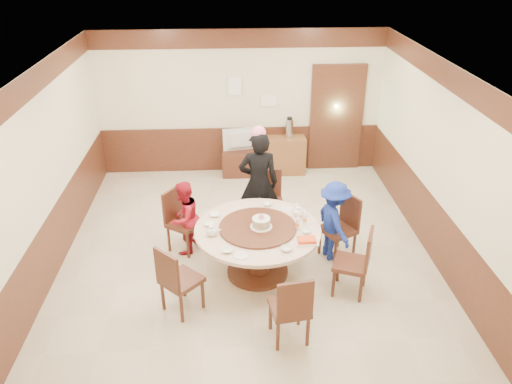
{
  "coord_description": "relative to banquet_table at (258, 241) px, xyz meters",
  "views": [
    {
      "loc": [
        -0.24,
        -6.38,
        4.33
      ],
      "look_at": [
        0.12,
        -0.18,
        1.1
      ],
      "focal_mm": 35.0,
      "sensor_mm": 36.0,
      "label": 1
    }
  ],
  "objects": [
    {
      "name": "bowl_2",
      "position": [
        -0.42,
        -0.54,
        0.24
      ],
      "size": [
        0.15,
        0.15,
        0.04
      ],
      "primitive_type": "imported",
      "color": "white",
      "rests_on": "banquet_table"
    },
    {
      "name": "chair_1",
      "position": [
        0.27,
        1.24,
        -0.23
      ],
      "size": [
        0.45,
        0.46,
        0.97
      ],
      "rotation": [
        0.0,
        0.0,
        3.16
      ],
      "color": "#482316",
      "rests_on": "ground"
    },
    {
      "name": "room",
      "position": [
        -0.11,
        0.59,
        0.55
      ],
      "size": [
        6.0,
        6.04,
        2.84
      ],
      "color": "beige",
      "rests_on": "ground"
    },
    {
      "name": "notice_right",
      "position": [
        0.43,
        3.53,
        0.92
      ],
      "size": [
        0.3,
        0.0,
        0.22
      ],
      "primitive_type": "cube",
      "color": "white",
      "rests_on": "room"
    },
    {
      "name": "person_standing",
      "position": [
        0.08,
        1.17,
        0.32
      ],
      "size": [
        0.63,
        0.41,
        1.71
      ],
      "primitive_type": "imported",
      "rotation": [
        0.0,
        0.0,
        3.15
      ],
      "color": "black",
      "rests_on": "ground"
    },
    {
      "name": "saucer_far",
      "position": [
        0.45,
        0.5,
        0.22
      ],
      "size": [
        0.18,
        0.18,
        0.01
      ],
      "primitive_type": "cylinder",
      "color": "white",
      "rests_on": "banquet_table"
    },
    {
      "name": "chair_2",
      "position": [
        -1.08,
        0.7,
        -0.23
      ],
      "size": [
        0.61,
        0.61,
        0.97
      ],
      "rotation": [
        0.0,
        0.0,
        4.13
      ],
      "color": "#482316",
      "rests_on": "ground"
    },
    {
      "name": "notice_left",
      "position": [
        -0.22,
        3.53,
        1.22
      ],
      "size": [
        0.25,
        0.0,
        0.35
      ],
      "primitive_type": "cube",
      "color": "white",
      "rests_on": "room"
    },
    {
      "name": "banquet_table",
      "position": [
        0.0,
        0.0,
        0.0
      ],
      "size": [
        1.74,
        1.74,
        0.78
      ],
      "color": "#482316",
      "rests_on": "ground"
    },
    {
      "name": "chair_4",
      "position": [
        0.3,
        -1.32,
        -0.23
      ],
      "size": [
        0.5,
        0.51,
        0.97
      ],
      "rotation": [
        0.0,
        0.0,
        6.44
      ],
      "color": "#482316",
      "rests_on": "ground"
    },
    {
      "name": "person_blue",
      "position": [
        1.13,
        0.34,
        0.08
      ],
      "size": [
        0.66,
        0.89,
        1.23
      ],
      "primitive_type": "imported",
      "rotation": [
        0.0,
        0.0,
        1.85
      ],
      "color": "navy",
      "rests_on": "ground"
    },
    {
      "name": "bowl_5",
      "position": [
        0.18,
        0.63,
        0.24
      ],
      "size": [
        0.14,
        0.14,
        0.04
      ],
      "primitive_type": "imported",
      "color": "white",
      "rests_on": "banquet_table"
    },
    {
      "name": "bowl_4",
      "position": [
        -0.67,
        0.12,
        0.23
      ],
      "size": [
        0.14,
        0.14,
        0.03
      ],
      "primitive_type": "imported",
      "color": "white",
      "rests_on": "banquet_table"
    },
    {
      "name": "chair_3",
      "position": [
        -1.02,
        -0.72,
        -0.23
      ],
      "size": [
        0.62,
        0.62,
        0.97
      ],
      "rotation": [
        0.0,
        0.0,
        5.51
      ],
      "color": "#482316",
      "rests_on": "ground"
    },
    {
      "name": "tv_stand",
      "position": [
        -0.08,
        3.33,
        -0.28
      ],
      "size": [
        0.85,
        0.45,
        0.5
      ],
      "primitive_type": "cube",
      "color": "#482316",
      "rests_on": "ground"
    },
    {
      "name": "birthday_cake",
      "position": [
        0.05,
        -0.02,
        0.32
      ],
      "size": [
        0.3,
        0.3,
        0.2
      ],
      "color": "white",
      "rests_on": "banquet_table"
    },
    {
      "name": "bowl_0",
      "position": [
        -0.59,
        0.37,
        0.24
      ],
      "size": [
        0.15,
        0.15,
        0.04
      ],
      "primitive_type": "imported",
      "color": "white",
      "rests_on": "banquet_table"
    },
    {
      "name": "chair_0",
      "position": [
        1.23,
        0.38,
        -0.23
      ],
      "size": [
        0.6,
        0.6,
        0.97
      ],
      "rotation": [
        0.0,
        0.0,
        2.07
      ],
      "color": "#482316",
      "rests_on": "ground"
    },
    {
      "name": "person_red",
      "position": [
        -1.06,
        0.63,
        0.04
      ],
      "size": [
        0.67,
        0.71,
        1.16
      ],
      "primitive_type": "imported",
      "rotation": [
        0.0,
        0.0,
        4.15
      ],
      "color": "#AA1628",
      "rests_on": "ground"
    },
    {
      "name": "shrimp_platter",
      "position": [
        0.61,
        -0.39,
        0.24
      ],
      "size": [
        0.3,
        0.2,
        0.06
      ],
      "color": "white",
      "rests_on": "banquet_table"
    },
    {
      "name": "teapot_right",
      "position": [
        0.59,
        0.29,
        0.28
      ],
      "size": [
        0.17,
        0.15,
        0.13
      ],
      "primitive_type": "ellipsoid",
      "color": "white",
      "rests_on": "banquet_table"
    },
    {
      "name": "side_cabinet",
      "position": [
        0.75,
        3.36,
        -0.16
      ],
      "size": [
        0.8,
        0.4,
        0.75
      ],
      "primitive_type": "cube",
      "color": "brown",
      "rests_on": "ground"
    },
    {
      "name": "bowl_3",
      "position": [
        0.64,
        -0.15,
        0.24
      ],
      "size": [
        0.13,
        0.13,
        0.04
      ],
      "primitive_type": "imported",
      "color": "white",
      "rests_on": "banquet_table"
    },
    {
      "name": "bowl_1",
      "position": [
        0.33,
        -0.55,
        0.24
      ],
      "size": [
        0.15,
        0.15,
        0.05
      ],
      "primitive_type": "imported",
      "color": "white",
      "rests_on": "banquet_table"
    },
    {
      "name": "bottle_1",
      "position": [
        0.66,
        0.07,
        0.3
      ],
      "size": [
        0.06,
        0.06,
        0.16
      ],
      "primitive_type": "cylinder",
      "color": "white",
      "rests_on": "banquet_table"
    },
    {
      "name": "bottle_0",
      "position": [
        0.54,
        -0.05,
        0.3
      ],
      "size": [
        0.06,
        0.06,
        0.16
      ],
      "primitive_type": "cylinder",
      "color": "white",
      "rests_on": "banquet_table"
    },
    {
      "name": "thermos",
      "position": [
        0.83,
        3.36,
        0.41
      ],
      "size": [
        0.15,
        0.15,
        0.38
      ],
      "primitive_type": "cylinder",
      "color": "silver",
      "rests_on": "side_cabinet"
    },
    {
      "name": "teapot_left",
      "position": [
        -0.62,
        -0.15,
        0.28
      ],
      "size": [
        0.17,
        0.15,
        0.13
      ],
      "primitive_type": "ellipsoid",
      "color": "white",
      "rests_on": "banquet_table"
    },
    {
      "name": "television",
      "position": [
        -0.08,
        3.33,
        0.19
      ],
      "size": [
        0.79,
        0.23,
        0.45
      ],
      "primitive_type": "imported",
      "rotation": [
        0.0,
        0.0,
        3.3
      ],
      "color": "#959698",
      "rests_on": "tv_stand"
    },
    {
      "name": "saucer_near",
      "position": [
        -0.25,
        -0.65,
        0.22
      ],
      "size": [
        0.18,
        0.18,
        0.01
      ],
      "primitive_type": "cylinder",
      "color": "white",
      "rests_on": "banquet_table"
    },
    {
      "name": "chair_5",
      "position": [
        1.23,
        -0.49,
        -0.23
      ],
      "size": [
        0.58,
        0.57,
        0.97
      ],
      "rotation": [
        0.0,
        0.0,
        7.48
      ],
      "color": "#482316",
      "rests_on": "ground"
    },
    {
      "name": "bottle_2",
      "position": [
        0.58,
        0.35,
        0.3
      ],
      "size": [
        0.06,
        0.06,
        0.16
      ],
      "primitive_type": "cylinder",
      "color": "white",
      "rests_on": "banquet_table"
    }
  ]
}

